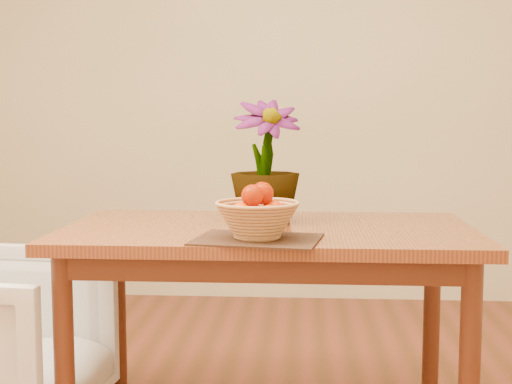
{
  "coord_description": "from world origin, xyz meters",
  "views": [
    {
      "loc": [
        0.12,
        -2.12,
        1.12
      ],
      "look_at": [
        -0.02,
        0.03,
        0.9
      ],
      "focal_mm": 50.0,
      "sensor_mm": 36.0,
      "label": 1
    }
  ],
  "objects": [
    {
      "name": "wicker_basket",
      "position": [
        -0.02,
        0.03,
        0.81
      ],
      "size": [
        0.26,
        0.26,
        0.11
      ],
      "color": "#BC7D4E",
      "rests_on": "placemat"
    },
    {
      "name": "table",
      "position": [
        0.0,
        0.3,
        0.66
      ],
      "size": [
        1.4,
        0.8,
        0.75
      ],
      "color": "brown",
      "rests_on": "floor"
    },
    {
      "name": "placemat",
      "position": [
        -0.02,
        0.03,
        0.75
      ],
      "size": [
        0.41,
        0.34,
        0.01
      ],
      "primitive_type": "cube",
      "rotation": [
        0.0,
        0.0,
        -0.15
      ],
      "color": "#3B2415",
      "rests_on": "table"
    },
    {
      "name": "orange_pile",
      "position": [
        -0.02,
        0.03,
        0.86
      ],
      "size": [
        0.16,
        0.16,
        0.13
      ],
      "rotation": [
        0.0,
        0.0,
        0.06
      ],
      "color": "#FF4804",
      "rests_on": "wicker_basket"
    },
    {
      "name": "potted_plant",
      "position": [
        -0.02,
        0.4,
        0.97
      ],
      "size": [
        0.3,
        0.3,
        0.44
      ],
      "primitive_type": "imported",
      "rotation": [
        0.0,
        0.0,
        0.27
      ],
      "color": "#154B16",
      "rests_on": "table"
    },
    {
      "name": "wall_back",
      "position": [
        0.0,
        2.25,
        1.35
      ],
      "size": [
        4.0,
        0.02,
        2.7
      ],
      "primitive_type": "cube",
      "color": "#F7E4BC",
      "rests_on": "floor"
    }
  ]
}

